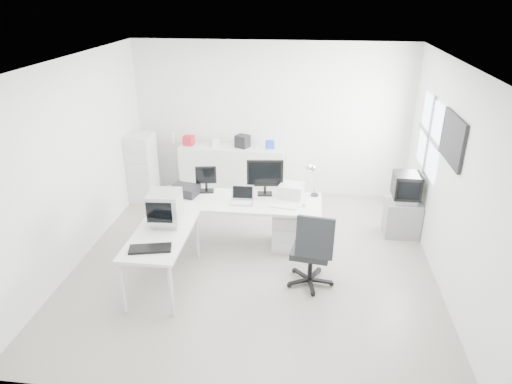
# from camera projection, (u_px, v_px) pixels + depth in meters

# --- Properties ---
(floor) EXTENTS (5.00, 5.00, 0.01)m
(floor) POSITION_uv_depth(u_px,v_px,m) (254.00, 260.00, 6.61)
(floor) COLOR #B6B3A3
(floor) RESTS_ON ground
(ceiling) EXTENTS (5.00, 5.00, 0.01)m
(ceiling) POSITION_uv_depth(u_px,v_px,m) (254.00, 62.00, 5.46)
(ceiling) COLOR white
(ceiling) RESTS_ON back_wall
(back_wall) EXTENTS (5.00, 0.02, 2.80)m
(back_wall) POSITION_uv_depth(u_px,v_px,m) (271.00, 120.00, 8.30)
(back_wall) COLOR silver
(back_wall) RESTS_ON floor
(left_wall) EXTENTS (0.02, 5.00, 2.80)m
(left_wall) POSITION_uv_depth(u_px,v_px,m) (75.00, 163.00, 6.31)
(left_wall) COLOR silver
(left_wall) RESTS_ON floor
(right_wall) EXTENTS (0.02, 5.00, 2.80)m
(right_wall) POSITION_uv_depth(u_px,v_px,m) (450.00, 179.00, 5.76)
(right_wall) COLOR silver
(right_wall) RESTS_ON floor
(window) EXTENTS (0.02, 1.20, 1.10)m
(window) POSITION_uv_depth(u_px,v_px,m) (430.00, 136.00, 6.77)
(window) COLOR white
(window) RESTS_ON right_wall
(wall_picture) EXTENTS (0.04, 0.90, 0.60)m
(wall_picture) POSITION_uv_depth(u_px,v_px,m) (453.00, 139.00, 5.65)
(wall_picture) COLOR black
(wall_picture) RESTS_ON right_wall
(main_desk) EXTENTS (2.40, 0.80, 0.75)m
(main_desk) POSITION_uv_depth(u_px,v_px,m) (240.00, 223.00, 6.87)
(main_desk) COLOR silver
(main_desk) RESTS_ON floor
(side_desk) EXTENTS (0.70, 1.40, 0.75)m
(side_desk) POSITION_uv_depth(u_px,v_px,m) (163.00, 258.00, 5.97)
(side_desk) COLOR silver
(side_desk) RESTS_ON floor
(drawer_pedestal) EXTENTS (0.40, 0.50, 0.60)m
(drawer_pedestal) POSITION_uv_depth(u_px,v_px,m) (286.00, 228.00, 6.87)
(drawer_pedestal) COLOR silver
(drawer_pedestal) RESTS_ON floor
(inkjet_printer) EXTENTS (0.46, 0.39, 0.14)m
(inkjet_printer) POSITION_uv_depth(u_px,v_px,m) (185.00, 190.00, 6.87)
(inkjet_printer) COLOR black
(inkjet_printer) RESTS_ON main_desk
(lcd_monitor_small) EXTENTS (0.34, 0.23, 0.40)m
(lcd_monitor_small) POSITION_uv_depth(u_px,v_px,m) (206.00, 180.00, 6.92)
(lcd_monitor_small) COLOR black
(lcd_monitor_small) RESTS_ON main_desk
(lcd_monitor_large) EXTENTS (0.56, 0.28, 0.56)m
(lcd_monitor_large) POSITION_uv_depth(u_px,v_px,m) (265.00, 177.00, 6.79)
(lcd_monitor_large) COLOR black
(lcd_monitor_large) RESTS_ON main_desk
(laptop) EXTENTS (0.38, 0.39, 0.25)m
(laptop) POSITION_uv_depth(u_px,v_px,m) (242.00, 196.00, 6.57)
(laptop) COLOR #B7B7BA
(laptop) RESTS_ON main_desk
(white_keyboard) EXTENTS (0.43, 0.19, 0.02)m
(white_keyboard) POSITION_uv_depth(u_px,v_px,m) (283.00, 206.00, 6.51)
(white_keyboard) COLOR silver
(white_keyboard) RESTS_ON main_desk
(white_mouse) EXTENTS (0.06, 0.06, 0.06)m
(white_mouse) POSITION_uv_depth(u_px,v_px,m) (304.00, 205.00, 6.51)
(white_mouse) COLOR silver
(white_mouse) RESTS_ON main_desk
(laser_printer) EXTENTS (0.39, 0.35, 0.20)m
(laser_printer) POSITION_uv_depth(u_px,v_px,m) (291.00, 190.00, 6.80)
(laser_printer) COLOR silver
(laser_printer) RESTS_ON main_desk
(desk_lamp) EXTENTS (0.17, 0.17, 0.44)m
(desk_lamp) POSITION_uv_depth(u_px,v_px,m) (315.00, 182.00, 6.78)
(desk_lamp) COLOR silver
(desk_lamp) RESTS_ON main_desk
(crt_monitor) EXTENTS (0.42, 0.42, 0.46)m
(crt_monitor) POSITION_uv_depth(u_px,v_px,m) (165.00, 209.00, 5.95)
(crt_monitor) COLOR #B7B7BA
(crt_monitor) RESTS_ON side_desk
(black_keyboard) EXTENTS (0.53, 0.31, 0.03)m
(black_keyboard) POSITION_uv_depth(u_px,v_px,m) (150.00, 249.00, 5.45)
(black_keyboard) COLOR black
(black_keyboard) RESTS_ON side_desk
(office_chair) EXTENTS (0.72, 0.72, 1.10)m
(office_chair) POSITION_uv_depth(u_px,v_px,m) (311.00, 247.00, 5.89)
(office_chair) COLOR #242729
(office_chair) RESTS_ON floor
(tv_cabinet) EXTENTS (0.53, 0.44, 0.58)m
(tv_cabinet) POSITION_uv_depth(u_px,v_px,m) (402.00, 218.00, 7.20)
(tv_cabinet) COLOR gray
(tv_cabinet) RESTS_ON floor
(crt_tv) EXTENTS (0.50, 0.48, 0.45)m
(crt_tv) POSITION_uv_depth(u_px,v_px,m) (406.00, 188.00, 6.98)
(crt_tv) COLOR black
(crt_tv) RESTS_ON tv_cabinet
(sideboard) EXTENTS (1.91, 0.48, 0.96)m
(sideboard) POSITION_uv_depth(u_px,v_px,m) (232.00, 171.00, 8.52)
(sideboard) COLOR silver
(sideboard) RESTS_ON floor
(clutter_box_a) EXTENTS (0.20, 0.18, 0.18)m
(clutter_box_a) POSITION_uv_depth(u_px,v_px,m) (189.00, 140.00, 8.37)
(clutter_box_a) COLOR red
(clutter_box_a) RESTS_ON sideboard
(clutter_box_b) EXTENTS (0.17, 0.16, 0.14)m
(clutter_box_b) POSITION_uv_depth(u_px,v_px,m) (215.00, 143.00, 8.32)
(clutter_box_b) COLOR silver
(clutter_box_b) RESTS_ON sideboard
(clutter_box_c) EXTENTS (0.29, 0.28, 0.22)m
(clutter_box_c) POSITION_uv_depth(u_px,v_px,m) (243.00, 141.00, 8.25)
(clutter_box_c) COLOR black
(clutter_box_c) RESTS_ON sideboard
(clutter_box_d) EXTENTS (0.17, 0.16, 0.14)m
(clutter_box_d) POSITION_uv_depth(u_px,v_px,m) (270.00, 145.00, 8.21)
(clutter_box_d) COLOR #1B38C1
(clutter_box_d) RESTS_ON sideboard
(clutter_bottle) EXTENTS (0.07, 0.07, 0.22)m
(clutter_bottle) POSITION_uv_depth(u_px,v_px,m) (173.00, 138.00, 8.43)
(clutter_bottle) COLOR silver
(clutter_bottle) RESTS_ON sideboard
(filing_cabinet) EXTENTS (0.44, 0.52, 1.25)m
(filing_cabinet) POSITION_uv_depth(u_px,v_px,m) (142.00, 168.00, 8.27)
(filing_cabinet) COLOR silver
(filing_cabinet) RESTS_ON floor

